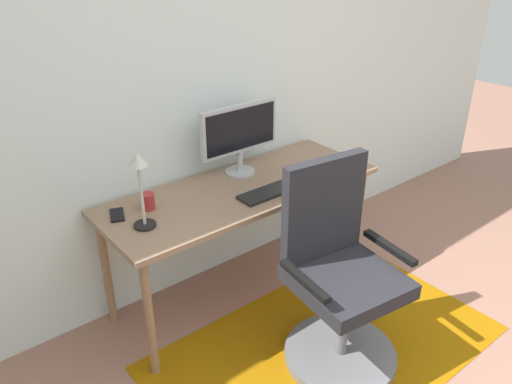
{
  "coord_description": "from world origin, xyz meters",
  "views": [
    {
      "loc": [
        -1.58,
        -0.24,
        2.01
      ],
      "look_at": [
        -0.13,
        1.57,
        0.83
      ],
      "focal_mm": 35.51,
      "sensor_mm": 36.0,
      "label": 1
    }
  ],
  "objects_px": {
    "keyboard": "(273,190)",
    "monitor": "(240,132)",
    "cell_phone": "(117,215)",
    "office_chair": "(338,287)",
    "coffee_cup": "(148,201)",
    "desk_lamp": "(140,178)",
    "computer_mouse": "(308,175)",
    "desk": "(242,198)"
  },
  "relations": [
    {
      "from": "computer_mouse",
      "to": "desk_lamp",
      "type": "height_order",
      "value": "desk_lamp"
    },
    {
      "from": "monitor",
      "to": "keyboard",
      "type": "height_order",
      "value": "monitor"
    },
    {
      "from": "desk",
      "to": "desk_lamp",
      "type": "relative_size",
      "value": 4.24
    },
    {
      "from": "keyboard",
      "to": "computer_mouse",
      "type": "height_order",
      "value": "computer_mouse"
    },
    {
      "from": "coffee_cup",
      "to": "desk_lamp",
      "type": "distance_m",
      "value": 0.29
    },
    {
      "from": "cell_phone",
      "to": "coffee_cup",
      "type": "bearing_deg",
      "value": 10.21
    },
    {
      "from": "desk",
      "to": "monitor",
      "type": "distance_m",
      "value": 0.39
    },
    {
      "from": "computer_mouse",
      "to": "desk_lamp",
      "type": "bearing_deg",
      "value": 174.43
    },
    {
      "from": "desk",
      "to": "cell_phone",
      "type": "distance_m",
      "value": 0.72
    },
    {
      "from": "keyboard",
      "to": "office_chair",
      "type": "relative_size",
      "value": 0.4
    },
    {
      "from": "cell_phone",
      "to": "desk",
      "type": "bearing_deg",
      "value": 10.07
    },
    {
      "from": "monitor",
      "to": "computer_mouse",
      "type": "bearing_deg",
      "value": -49.6
    },
    {
      "from": "desk",
      "to": "monitor",
      "type": "relative_size",
      "value": 3.14
    },
    {
      "from": "coffee_cup",
      "to": "desk_lamp",
      "type": "height_order",
      "value": "desk_lamp"
    },
    {
      "from": "desk",
      "to": "keyboard",
      "type": "xyz_separation_m",
      "value": [
        0.1,
        -0.16,
        0.08
      ]
    },
    {
      "from": "coffee_cup",
      "to": "keyboard",
      "type": "bearing_deg",
      "value": -22.45
    },
    {
      "from": "cell_phone",
      "to": "desk_lamp",
      "type": "relative_size",
      "value": 0.36
    },
    {
      "from": "monitor",
      "to": "desk_lamp",
      "type": "bearing_deg",
      "value": -164.18
    },
    {
      "from": "keyboard",
      "to": "cell_phone",
      "type": "distance_m",
      "value": 0.85
    },
    {
      "from": "desk",
      "to": "cell_phone",
      "type": "height_order",
      "value": "cell_phone"
    },
    {
      "from": "computer_mouse",
      "to": "cell_phone",
      "type": "height_order",
      "value": "computer_mouse"
    },
    {
      "from": "computer_mouse",
      "to": "cell_phone",
      "type": "bearing_deg",
      "value": 165.23
    },
    {
      "from": "desk",
      "to": "keyboard",
      "type": "relative_size",
      "value": 3.83
    },
    {
      "from": "monitor",
      "to": "cell_phone",
      "type": "height_order",
      "value": "monitor"
    },
    {
      "from": "cell_phone",
      "to": "office_chair",
      "type": "relative_size",
      "value": 0.13
    },
    {
      "from": "keyboard",
      "to": "desk_lamp",
      "type": "distance_m",
      "value": 0.79
    },
    {
      "from": "monitor",
      "to": "keyboard",
      "type": "distance_m",
      "value": 0.41
    },
    {
      "from": "coffee_cup",
      "to": "desk_lamp",
      "type": "relative_size",
      "value": 0.22
    },
    {
      "from": "monitor",
      "to": "computer_mouse",
      "type": "xyz_separation_m",
      "value": [
        0.27,
        -0.31,
        -0.24
      ]
    },
    {
      "from": "office_chair",
      "to": "desk_lamp",
      "type": "bearing_deg",
      "value": 143.18
    },
    {
      "from": "monitor",
      "to": "office_chair",
      "type": "xyz_separation_m",
      "value": [
        -0.06,
        -0.89,
        -0.56
      ]
    },
    {
      "from": "coffee_cup",
      "to": "cell_phone",
      "type": "relative_size",
      "value": 0.62
    },
    {
      "from": "keyboard",
      "to": "office_chair",
      "type": "distance_m",
      "value": 0.65
    },
    {
      "from": "cell_phone",
      "to": "keyboard",
      "type": "bearing_deg",
      "value": 1.1
    },
    {
      "from": "cell_phone",
      "to": "office_chair",
      "type": "xyz_separation_m",
      "value": [
        0.75,
        -0.86,
        -0.31
      ]
    },
    {
      "from": "desk_lamp",
      "to": "office_chair",
      "type": "height_order",
      "value": "desk_lamp"
    },
    {
      "from": "keyboard",
      "to": "office_chair",
      "type": "xyz_separation_m",
      "value": [
        -0.05,
        -0.57,
        -0.31
      ]
    },
    {
      "from": "keyboard",
      "to": "desk_lamp",
      "type": "xyz_separation_m",
      "value": [
        -0.74,
        0.11,
        0.26
      ]
    },
    {
      "from": "desk",
      "to": "coffee_cup",
      "type": "height_order",
      "value": "coffee_cup"
    },
    {
      "from": "coffee_cup",
      "to": "desk_lamp",
      "type": "xyz_separation_m",
      "value": [
        -0.1,
        -0.15,
        0.22
      ]
    },
    {
      "from": "desk",
      "to": "desk_lamp",
      "type": "height_order",
      "value": "desk_lamp"
    },
    {
      "from": "keyboard",
      "to": "monitor",
      "type": "bearing_deg",
      "value": 87.82
    }
  ]
}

